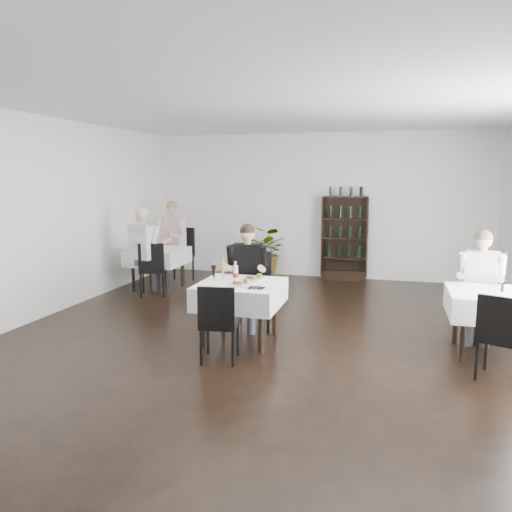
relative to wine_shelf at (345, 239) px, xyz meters
The scene contains 23 objects.
room_shell 4.40m from the wine_shelf, 97.92° to the right, with size 9.00×9.00×9.00m.
wine_shelf is the anchor object (origin of this frame).
main_table 4.41m from the wine_shelf, 101.78° to the right, with size 1.03×1.03×0.77m.
left_table 3.77m from the wine_shelf, 151.20° to the right, with size 0.98×0.98×0.77m.
right_table 4.54m from the wine_shelf, 62.38° to the right, with size 0.98×0.98×0.77m.
potted_tree 1.66m from the wine_shelf, behind, with size 0.98×0.85×1.08m, color #285A1F.
main_chair_far 3.77m from the wine_shelf, 103.91° to the right, with size 0.57×0.58×1.06m.
main_chair_near 5.20m from the wine_shelf, 100.13° to the right, with size 0.47×0.47×0.91m.
left_chair_far 3.36m from the wine_shelf, 161.61° to the right, with size 0.53×0.53×1.09m.
left_chair_near 3.95m from the wine_shelf, 142.43° to the right, with size 0.58×0.58×0.97m.
right_chair_far 3.98m from the wine_shelf, 56.78° to the right, with size 0.59×0.59×1.13m.
right_chair_near 5.27m from the wine_shelf, 67.09° to the right, with size 0.56×0.56×0.92m.
diner_main 3.85m from the wine_shelf, 104.89° to the right, with size 0.58×0.60×1.46m.
diner_left_far 3.54m from the wine_shelf, 160.60° to the right, with size 0.68×0.72×1.64m.
diner_left_near 4.01m from the wine_shelf, 143.94° to the right, with size 0.67×0.71×1.58m.
diner_right_far 4.03m from the wine_shelf, 59.36° to the right, with size 0.59×0.61×1.44m.
plate_far 4.17m from the wine_shelf, 100.75° to the right, with size 0.34×0.34×0.08m.
plate_near 4.54m from the wine_shelf, 100.77° to the right, with size 0.30×0.30×0.08m.
pilsner_dark 4.54m from the wine_shelf, 105.81° to the right, with size 0.06×0.06×0.28m.
pilsner_lager 4.41m from the wine_shelf, 105.05° to the right, with size 0.07×0.07×0.30m.
coke_bottle 4.42m from the wine_shelf, 102.64° to the right, with size 0.07×0.07×0.27m.
napkin_cutlery 4.61m from the wine_shelf, 97.71° to the right, with size 0.19×0.21×0.02m.
pepper_mill 4.55m from the wine_shelf, 60.91° to the right, with size 0.03×0.03×0.09m, color black.
Camera 1 is at (1.54, -5.93, 2.10)m, focal length 35.00 mm.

